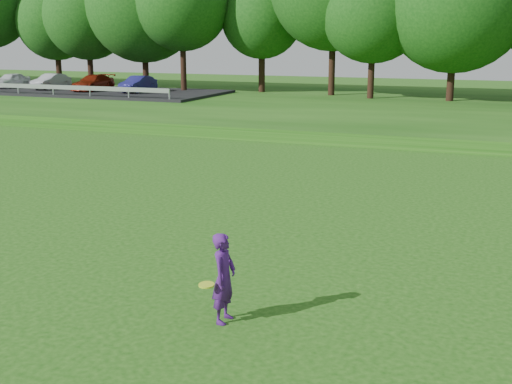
% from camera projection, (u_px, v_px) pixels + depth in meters
% --- Properties ---
extents(ground, '(140.00, 140.00, 0.00)m').
position_uv_depth(ground, '(28.00, 298.00, 11.98)').
color(ground, '#16480D').
rests_on(ground, ground).
extents(berm, '(130.00, 30.00, 0.60)m').
position_uv_depth(berm, '(380.00, 106.00, 42.64)').
color(berm, '#16480D').
rests_on(berm, ground).
extents(walking_path, '(130.00, 1.60, 0.04)m').
position_uv_depth(walking_path, '(322.00, 141.00, 30.05)').
color(walking_path, gray).
rests_on(walking_path, ground).
extents(parking_lot, '(24.00, 9.00, 1.38)m').
position_uv_depth(parking_lot, '(71.00, 87.00, 49.96)').
color(parking_lot, black).
rests_on(parking_lot, berm).
extents(woman, '(0.52, 0.72, 1.57)m').
position_uv_depth(woman, '(224.00, 278.00, 10.84)').
color(woman, '#47186C').
rests_on(woman, ground).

